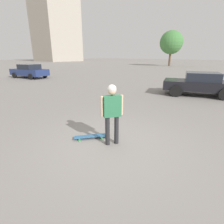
# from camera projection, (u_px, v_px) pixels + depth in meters

# --- Properties ---
(ground_plane) EXTENTS (220.00, 220.00, 0.00)m
(ground_plane) POSITION_uv_depth(u_px,v_px,m) (112.00, 144.00, 4.99)
(ground_plane) COLOR gray
(person) EXTENTS (0.54, 0.42, 1.70)m
(person) POSITION_uv_depth(u_px,v_px,m) (112.00, 108.00, 4.67)
(person) COLOR #262628
(person) RESTS_ON ground_plane
(skateboard) EXTENTS (0.90, 0.75, 0.08)m
(skateboard) POSITION_uv_depth(u_px,v_px,m) (90.00, 136.00, 5.30)
(skateboard) COLOR #336693
(skateboard) RESTS_ON ground_plane
(car_parked_near) EXTENTS (3.25, 4.59, 1.42)m
(car_parked_near) POSITION_uv_depth(u_px,v_px,m) (200.00, 83.00, 10.82)
(car_parked_near) COLOR black
(car_parked_near) RESTS_ON ground_plane
(car_parked_far) EXTENTS (2.74, 4.69, 1.48)m
(car_parked_far) POSITION_uv_depth(u_px,v_px,m) (29.00, 71.00, 19.33)
(car_parked_far) COLOR navy
(car_parked_far) RESTS_ON ground_plane
(building_block_distant) EXTENTS (14.86, 15.90, 32.64)m
(building_block_distant) POSITION_uv_depth(u_px,v_px,m) (55.00, 20.00, 71.45)
(building_block_distant) COLOR #B2A899
(building_block_distant) RESTS_ON ground_plane
(tree_distant) EXTENTS (5.21, 5.21, 7.85)m
(tree_distant) POSITION_uv_depth(u_px,v_px,m) (171.00, 42.00, 40.11)
(tree_distant) COLOR brown
(tree_distant) RESTS_ON ground_plane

